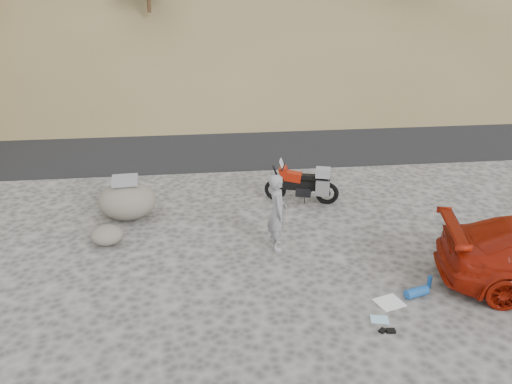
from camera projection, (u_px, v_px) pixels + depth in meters
ground at (303, 261)px, 10.71m from camera, size 140.00×140.00×0.00m
road at (255, 138)px, 18.92m from camera, size 120.00×7.00×0.05m
motorcycle at (305, 184)px, 13.32m from camera, size 1.96×0.92×1.20m
man at (277, 247)px, 11.27m from camera, size 0.43×0.65×1.75m
boulder at (127, 200)px, 12.45m from camera, size 1.58×1.40×1.11m
small_rock at (107, 235)px, 11.33m from camera, size 0.78×0.71×0.44m
gear_white_cloth at (389, 302)px, 9.33m from camera, size 0.58×0.54×0.02m
gear_blue_mat at (417, 292)px, 9.49m from camera, size 0.50×0.31×0.19m
gear_bottle at (429, 282)px, 9.77m from camera, size 0.11×0.11×0.24m
gear_funnel at (466, 289)px, 9.59m from camera, size 0.16×0.16×0.17m
gear_glove_a at (391, 331)px, 8.56m from camera, size 0.17×0.13×0.04m
gear_glove_b at (382, 331)px, 8.57m from camera, size 0.16×0.15×0.04m
gear_blue_cloth at (380, 319)px, 8.87m from camera, size 0.36×0.29×0.01m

